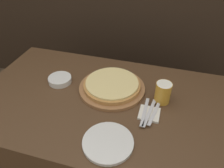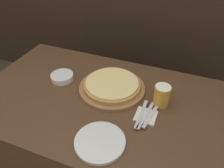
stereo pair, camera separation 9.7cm
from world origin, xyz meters
name	(u,v)px [view 1 (the left image)]	position (x,y,z in m)	size (l,w,h in m)	color
dining_table	(103,139)	(0.00, 0.00, 0.37)	(1.49, 0.89, 0.74)	#4C331E
pizza_on_board	(112,86)	(0.04, 0.11, 0.76)	(0.40, 0.40, 0.06)	#99663D
beer_glass	(163,92)	(0.34, 0.08, 0.80)	(0.09, 0.09, 0.12)	gold
dinner_plate	(108,142)	(0.13, -0.29, 0.74)	(0.24, 0.24, 0.02)	silver
side_bowl	(60,80)	(-0.30, 0.08, 0.75)	(0.15, 0.15, 0.04)	silver
napkin_stack	(149,114)	(0.29, -0.05, 0.74)	(0.11, 0.11, 0.01)	silver
fork	(145,112)	(0.26, -0.05, 0.75)	(0.02, 0.22, 0.00)	silver
dinner_knife	(149,113)	(0.29, -0.05, 0.75)	(0.05, 0.22, 0.00)	silver
spoon	(154,113)	(0.31, -0.05, 0.75)	(0.05, 0.19, 0.00)	silver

